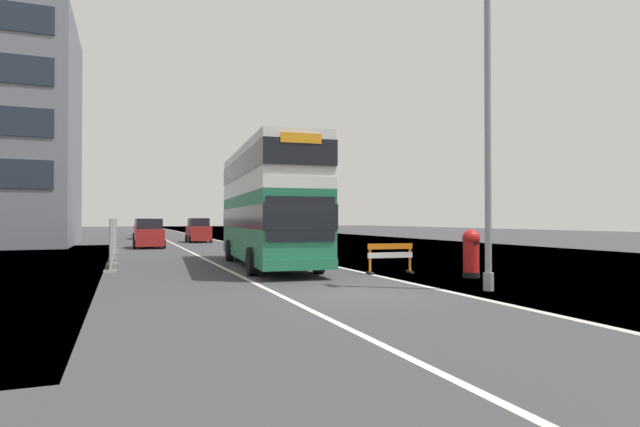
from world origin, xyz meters
The scene contains 11 objects.
ground centered at (0.60, 0.15, -0.05)m, with size 140.00×280.00×0.10m.
double_decker_bus centered at (0.07, 8.46, 2.62)m, with size 3.32×11.44×4.92m.
lamppost_foreground centered at (3.83, -0.95, 4.33)m, with size 0.29×0.70×9.14m.
red_pillar_postbox centered at (5.43, 1.86, 0.90)m, with size 0.60×0.60×1.63m.
roadworks_barrier centered at (3.45, 3.93, 0.69)m, with size 1.74×0.61×1.09m.
construction_site_fence centered at (-6.07, 16.22, 0.95)m, with size 0.44×17.20×2.00m.
car_oncoming_near centered at (-3.97, 24.83, 0.95)m, with size 2.05×4.12×2.03m.
car_receding_mid centered at (0.47, 32.74, 0.98)m, with size 1.92×4.17×2.08m.
car_receding_far centered at (-3.72, 42.57, 0.98)m, with size 2.00×4.14×2.06m.
car_far_side centered at (-3.27, 52.21, 0.96)m, with size 2.04×4.47×2.04m.
bare_tree_far_verge_near centered at (-11.57, 26.50, 2.55)m, with size 2.74×2.69×5.03m.
Camera 1 is at (-5.60, -12.43, 1.97)m, focal length 28.58 mm.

